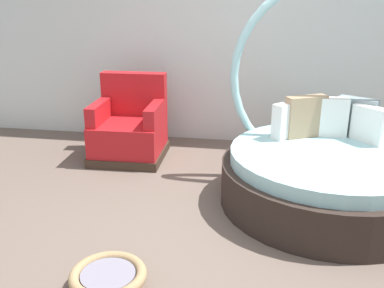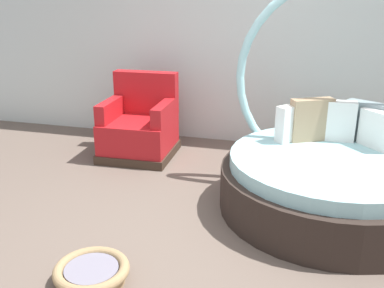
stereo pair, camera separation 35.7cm
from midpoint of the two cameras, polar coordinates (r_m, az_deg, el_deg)
The scene contains 5 objects.
ground_plane at distance 3.50m, azimuth -1.49°, elevation -12.88°, with size 8.00×8.00×0.02m, color #66564C.
back_wall at distance 5.47m, azimuth 3.63°, elevation 15.57°, with size 8.00×0.12×2.98m, color silver.
round_daybed at distance 4.13m, azimuth 14.89°, elevation -2.35°, with size 1.92×1.92×2.01m.
red_armchair at distance 5.14m, azimuth -10.05°, elevation 1.87°, with size 0.82×0.82×0.94m.
pet_basket at distance 3.10m, azimuth -14.22°, elevation -16.60°, with size 0.51×0.51×0.13m.
Camera 1 is at (0.41, -2.93, 1.87)m, focal length 41.15 mm.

